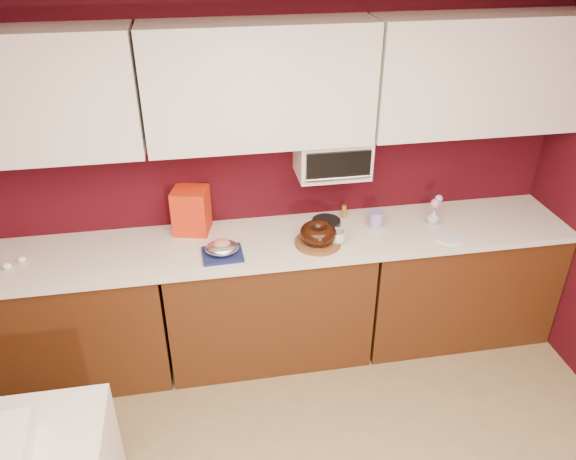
# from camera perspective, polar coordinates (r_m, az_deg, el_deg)

# --- Properties ---
(ceiling) EXTENTS (4.00, 4.50, 0.02)m
(ceiling) POSITION_cam_1_polar(r_m,az_deg,el_deg) (1.17, 10.25, 17.98)
(ceiling) COLOR white
(ceiling) RESTS_ON wall_back
(wall_back) EXTENTS (4.00, 0.02, 2.50)m
(wall_back) POSITION_cam_1_polar(r_m,az_deg,el_deg) (3.67, -2.99, 6.12)
(wall_back) COLOR #3C080F
(wall_back) RESTS_ON floor
(base_cabinet_left) EXTENTS (1.31, 0.58, 0.86)m
(base_cabinet_left) POSITION_cam_1_polar(r_m,az_deg,el_deg) (3.92, -22.00, -8.63)
(base_cabinet_left) COLOR #47240E
(base_cabinet_left) RESTS_ON floor
(base_cabinet_center) EXTENTS (1.31, 0.58, 0.86)m
(base_cabinet_center) POSITION_cam_1_polar(r_m,az_deg,el_deg) (3.82, -2.07, -7.09)
(base_cabinet_center) COLOR #47240E
(base_cabinet_center) RESTS_ON floor
(base_cabinet_right) EXTENTS (1.31, 0.58, 0.86)m
(base_cabinet_right) POSITION_cam_1_polar(r_m,az_deg,el_deg) (4.17, 16.43, -4.90)
(base_cabinet_right) COLOR #47240E
(base_cabinet_right) RESTS_ON floor
(countertop) EXTENTS (4.00, 0.62, 0.04)m
(countertop) POSITION_cam_1_polar(r_m,az_deg,el_deg) (3.57, -2.20, -1.32)
(countertop) COLOR silver
(countertop) RESTS_ON base_cabinet_center
(upper_cabinet_left) EXTENTS (1.31, 0.33, 0.70)m
(upper_cabinet_left) POSITION_cam_1_polar(r_m,az_deg,el_deg) (3.42, -26.17, 12.04)
(upper_cabinet_left) COLOR white
(upper_cabinet_left) RESTS_ON wall_back
(upper_cabinet_center) EXTENTS (1.31, 0.33, 0.70)m
(upper_cabinet_center) POSITION_cam_1_polar(r_m,az_deg,el_deg) (3.31, -2.90, 14.50)
(upper_cabinet_center) COLOR white
(upper_cabinet_center) RESTS_ON wall_back
(upper_cabinet_right) EXTENTS (1.31, 0.33, 0.70)m
(upper_cabinet_right) POSITION_cam_1_polar(r_m,az_deg,el_deg) (3.71, 18.70, 14.73)
(upper_cabinet_right) COLOR white
(upper_cabinet_right) RESTS_ON wall_back
(toaster_oven) EXTENTS (0.45, 0.30, 0.25)m
(toaster_oven) POSITION_cam_1_polar(r_m,az_deg,el_deg) (3.57, 4.51, 7.52)
(toaster_oven) COLOR white
(toaster_oven) RESTS_ON upper_cabinet_center
(toaster_oven_door) EXTENTS (0.40, 0.02, 0.18)m
(toaster_oven_door) POSITION_cam_1_polar(r_m,az_deg,el_deg) (3.42, 5.15, 6.50)
(toaster_oven_door) COLOR black
(toaster_oven_door) RESTS_ON toaster_oven
(toaster_oven_handle) EXTENTS (0.42, 0.02, 0.02)m
(toaster_oven_handle) POSITION_cam_1_polar(r_m,az_deg,el_deg) (3.44, 5.16, 5.26)
(toaster_oven_handle) COLOR silver
(toaster_oven_handle) RESTS_ON toaster_oven
(cake_base) EXTENTS (0.35, 0.35, 0.03)m
(cake_base) POSITION_cam_1_polar(r_m,az_deg,el_deg) (3.51, 3.05, -1.28)
(cake_base) COLOR brown
(cake_base) RESTS_ON countertop
(bundt_cake) EXTENTS (0.30, 0.30, 0.09)m
(bundt_cake) POSITION_cam_1_polar(r_m,az_deg,el_deg) (3.48, 3.08, -0.34)
(bundt_cake) COLOR black
(bundt_cake) RESTS_ON cake_base
(navy_towel) EXTENTS (0.25, 0.21, 0.02)m
(navy_towel) POSITION_cam_1_polar(r_m,az_deg,el_deg) (3.42, -6.67, -2.47)
(navy_towel) COLOR navy
(navy_towel) RESTS_ON countertop
(foil_ham_nest) EXTENTS (0.24, 0.22, 0.07)m
(foil_ham_nest) POSITION_cam_1_polar(r_m,az_deg,el_deg) (3.40, -6.72, -1.82)
(foil_ham_nest) COLOR white
(foil_ham_nest) RESTS_ON navy_towel
(roasted_ham) EXTENTS (0.13, 0.13, 0.07)m
(roasted_ham) POSITION_cam_1_polar(r_m,az_deg,el_deg) (3.38, -6.74, -1.46)
(roasted_ham) COLOR tan
(roasted_ham) RESTS_ON foil_ham_nest
(pandoro_box) EXTENTS (0.26, 0.25, 0.30)m
(pandoro_box) POSITION_cam_1_polar(r_m,az_deg,el_deg) (3.64, -9.79, 1.96)
(pandoro_box) COLOR #B90C0C
(pandoro_box) RESTS_ON countertop
(dark_pan) EXTENTS (0.24, 0.24, 0.03)m
(dark_pan) POSITION_cam_1_polar(r_m,az_deg,el_deg) (3.73, 3.90, 0.80)
(dark_pan) COLOR black
(dark_pan) RESTS_ON countertop
(coffee_mug) EXTENTS (0.12, 0.12, 0.11)m
(coffee_mug) POSITION_cam_1_polar(r_m,az_deg,el_deg) (3.51, 4.96, -0.60)
(coffee_mug) COLOR silver
(coffee_mug) RESTS_ON countertop
(blue_jar) EXTENTS (0.10, 0.10, 0.11)m
(blue_jar) POSITION_cam_1_polar(r_m,az_deg,el_deg) (3.72, 8.93, 1.08)
(blue_jar) COLOR #1B1B94
(blue_jar) RESTS_ON countertop
(flower_vase) EXTENTS (0.07, 0.07, 0.11)m
(flower_vase) POSITION_cam_1_polar(r_m,az_deg,el_deg) (3.85, 14.56, 1.39)
(flower_vase) COLOR #B4B8CC
(flower_vase) RESTS_ON countertop
(flower_pink) EXTENTS (0.06, 0.06, 0.06)m
(flower_pink) POSITION_cam_1_polar(r_m,az_deg,el_deg) (3.80, 14.74, 2.64)
(flower_pink) COLOR pink
(flower_pink) RESTS_ON flower_vase
(flower_blue) EXTENTS (0.05, 0.05, 0.05)m
(flower_blue) POSITION_cam_1_polar(r_m,az_deg,el_deg) (3.82, 15.08, 3.10)
(flower_blue) COLOR #97C3F1
(flower_blue) RESTS_ON flower_vase
(china_plate) EXTENTS (0.22, 0.22, 0.01)m
(china_plate) POSITION_cam_1_polar(r_m,az_deg,el_deg) (3.73, 16.04, -0.66)
(china_plate) COLOR white
(china_plate) RESTS_ON countertop
(amber_bottle) EXTENTS (0.04, 0.04, 0.09)m
(amber_bottle) POSITION_cam_1_polar(r_m,az_deg,el_deg) (3.81, 5.70, 1.87)
(amber_bottle) COLOR #95601B
(amber_bottle) RESTS_ON countertop
(egg_left) EXTENTS (0.05, 0.04, 0.04)m
(egg_left) POSITION_cam_1_polar(r_m,az_deg,el_deg) (3.68, -25.43, -2.72)
(egg_left) COLOR white
(egg_left) RESTS_ON countertop
(egg_right) EXTENTS (0.06, 0.06, 0.04)m
(egg_right) POSITION_cam_1_polar(r_m,az_deg,el_deg) (3.66, -26.64, -3.29)
(egg_right) COLOR white
(egg_right) RESTS_ON countertop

